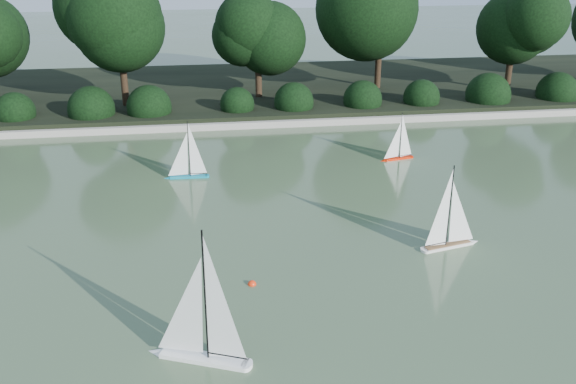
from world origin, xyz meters
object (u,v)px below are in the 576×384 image
at_px(sailboat_white_b, 453,233).
at_px(sailboat_orange, 396,152).
at_px(race_buoy, 252,284).
at_px(sailboat_teal, 185,168).
at_px(sailboat_white_a, 195,339).

relative_size(sailboat_white_b, sailboat_orange, 1.32).
distance_m(sailboat_orange, race_buoy, 6.68).
bearing_deg(race_buoy, sailboat_teal, 101.86).
height_order(sailboat_white_a, sailboat_teal, sailboat_white_a).
distance_m(sailboat_white_a, sailboat_white_b, 5.08).
height_order(sailboat_white_a, sailboat_white_b, sailboat_white_a).
relative_size(sailboat_orange, sailboat_teal, 0.88).
xyz_separation_m(sailboat_white_b, sailboat_orange, (0.43, 4.59, -0.06)).
xyz_separation_m(sailboat_white_a, race_buoy, (0.87, 1.75, -0.30)).
height_order(sailboat_white_a, sailboat_orange, sailboat_white_a).
relative_size(sailboat_white_b, sailboat_teal, 1.16).
distance_m(sailboat_white_a, race_buoy, 1.98).
height_order(sailboat_white_b, race_buoy, sailboat_white_b).
xyz_separation_m(sailboat_white_a, sailboat_teal, (-0.15, 6.61, -0.09)).
xyz_separation_m(sailboat_teal, race_buoy, (1.02, -4.86, -0.22)).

